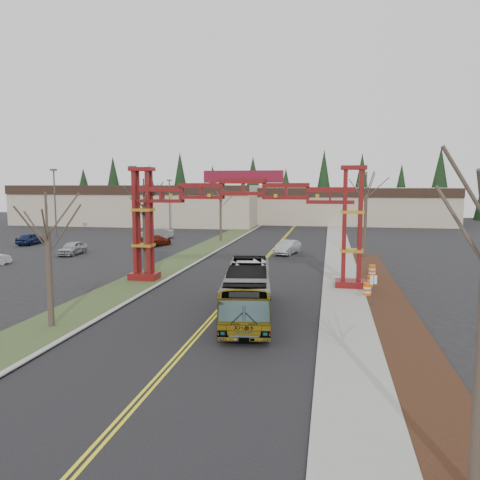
% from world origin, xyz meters
% --- Properties ---
extents(ground, '(200.00, 200.00, 0.00)m').
position_xyz_m(ground, '(0.00, 0.00, 0.00)').
color(ground, black).
rests_on(ground, ground).
extents(road, '(12.00, 110.00, 0.02)m').
position_xyz_m(road, '(0.00, 25.00, 0.01)').
color(road, black).
rests_on(road, ground).
extents(lane_line_left, '(0.12, 100.00, 0.01)m').
position_xyz_m(lane_line_left, '(-0.12, 25.00, 0.03)').
color(lane_line_left, yellow).
rests_on(lane_line_left, road).
extents(lane_line_right, '(0.12, 100.00, 0.01)m').
position_xyz_m(lane_line_right, '(0.12, 25.00, 0.03)').
color(lane_line_right, yellow).
rests_on(lane_line_right, road).
extents(curb_right, '(0.30, 110.00, 0.15)m').
position_xyz_m(curb_right, '(6.15, 25.00, 0.07)').
color(curb_right, '#A1A09C').
rests_on(curb_right, ground).
extents(sidewalk_right, '(2.60, 110.00, 0.14)m').
position_xyz_m(sidewalk_right, '(7.60, 25.00, 0.08)').
color(sidewalk_right, gray).
rests_on(sidewalk_right, ground).
extents(landscape_strip, '(2.60, 50.00, 0.12)m').
position_xyz_m(landscape_strip, '(10.20, 10.00, 0.06)').
color(landscape_strip, black).
rests_on(landscape_strip, ground).
extents(grass_median, '(4.00, 110.00, 0.08)m').
position_xyz_m(grass_median, '(-8.00, 25.00, 0.04)').
color(grass_median, '#384C26').
rests_on(grass_median, ground).
extents(curb_left, '(0.30, 110.00, 0.15)m').
position_xyz_m(curb_left, '(-6.15, 25.00, 0.07)').
color(curb_left, '#A1A09C').
rests_on(curb_left, ground).
extents(gateway_arch, '(18.20, 1.60, 8.90)m').
position_xyz_m(gateway_arch, '(0.00, 18.00, 5.98)').
color(gateway_arch, '#570F0B').
rests_on(gateway_arch, ground).
extents(retail_building_west, '(46.00, 22.30, 7.50)m').
position_xyz_m(retail_building_west, '(-30.00, 71.96, 3.76)').
color(retail_building_west, tan).
rests_on(retail_building_west, ground).
extents(retail_building_east, '(38.00, 20.30, 7.00)m').
position_xyz_m(retail_building_east, '(10.00, 79.95, 3.51)').
color(retail_building_east, tan).
rests_on(retail_building_east, ground).
extents(conifer_treeline, '(116.10, 5.60, 13.00)m').
position_xyz_m(conifer_treeline, '(0.25, 92.00, 6.49)').
color(conifer_treeline, black).
rests_on(conifer_treeline, ground).
extents(transit_bus, '(3.96, 10.84, 2.95)m').
position_xyz_m(transit_bus, '(1.90, 9.30, 1.48)').
color(transit_bus, '#B5B7BD').
rests_on(transit_bus, ground).
extents(silver_sedan, '(2.76, 4.92, 1.53)m').
position_xyz_m(silver_sedan, '(1.93, 34.13, 0.77)').
color(silver_sedan, '#A5A8AD').
rests_on(silver_sedan, ground).
extents(parked_car_near_a, '(1.93, 4.36, 1.46)m').
position_xyz_m(parked_car_near_a, '(-21.01, 29.38, 0.73)').
color(parked_car_near_a, '#A7AAAF').
rests_on(parked_car_near_a, ground).
extents(parked_car_mid_a, '(3.30, 5.19, 1.40)m').
position_xyz_m(parked_car_mid_a, '(-14.86, 38.03, 0.70)').
color(parked_car_mid_a, maroon).
rests_on(parked_car_mid_a, ground).
extents(parked_car_mid_b, '(1.82, 4.43, 1.50)m').
position_xyz_m(parked_car_mid_b, '(-30.91, 36.37, 0.75)').
color(parked_car_mid_b, '#15224C').
rests_on(parked_car_mid_b, ground).
extents(parked_car_far_a, '(4.95, 2.85, 1.54)m').
position_xyz_m(parked_car_far_a, '(-17.75, 46.12, 0.77)').
color(parked_car_far_a, '#969A9D').
rests_on(parked_car_far_a, ground).
extents(bare_tree_median_near, '(3.27, 3.27, 7.18)m').
position_xyz_m(bare_tree_median_near, '(-8.00, 5.34, 4.99)').
color(bare_tree_median_near, '#382D26').
rests_on(bare_tree_median_near, ground).
extents(bare_tree_median_mid, '(3.09, 3.09, 8.03)m').
position_xyz_m(bare_tree_median_mid, '(-8.00, 18.30, 5.95)').
color(bare_tree_median_mid, '#382D26').
rests_on(bare_tree_median_mid, ground).
extents(bare_tree_median_far, '(3.03, 3.03, 7.67)m').
position_xyz_m(bare_tree_median_far, '(-8.00, 44.33, 5.63)').
color(bare_tree_median_far, '#382D26').
rests_on(bare_tree_median_far, ground).
extents(bare_tree_right_far, '(3.42, 3.42, 8.89)m').
position_xyz_m(bare_tree_right_far, '(10.00, 33.47, 6.59)').
color(bare_tree_right_far, '#382D26').
rests_on(bare_tree_right_far, ground).
extents(light_pole_near, '(0.84, 0.42, 9.69)m').
position_xyz_m(light_pole_near, '(-15.81, 33.94, 5.61)').
color(light_pole_near, '#3F3F44').
rests_on(light_pole_near, ground).
extents(light_pole_mid, '(0.85, 0.43, 9.84)m').
position_xyz_m(light_pole_mid, '(-32.80, 45.01, 5.69)').
color(light_pole_mid, '#3F3F44').
rests_on(light_pole_mid, ground).
extents(light_pole_far, '(0.73, 0.37, 8.43)m').
position_xyz_m(light_pole_far, '(-19.96, 57.92, 4.88)').
color(light_pole_far, '#3F3F44').
rests_on(light_pole_far, ground).
extents(street_sign, '(0.43, 0.20, 1.98)m').
position_xyz_m(street_sign, '(9.15, 12.89, 1.43)').
color(street_sign, '#3F3F44').
rests_on(street_sign, ground).
extents(barrel_south, '(0.53, 0.53, 0.99)m').
position_xyz_m(barrel_south, '(9.01, 15.56, 0.49)').
color(barrel_south, '#EC5E0D').
rests_on(barrel_south, ground).
extents(barrel_mid, '(0.48, 0.48, 0.88)m').
position_xyz_m(barrel_mid, '(9.42, 18.48, 0.44)').
color(barrel_mid, '#EC5E0D').
rests_on(barrel_mid, ground).
extents(barrel_north, '(0.55, 0.55, 1.01)m').
position_xyz_m(barrel_north, '(9.92, 22.74, 0.51)').
color(barrel_north, '#EC5E0D').
rests_on(barrel_north, ground).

